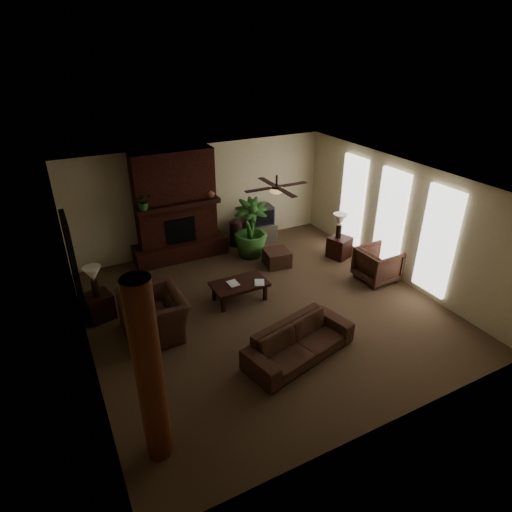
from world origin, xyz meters
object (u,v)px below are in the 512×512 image
floor_plant (251,241)px  lamp_right (340,221)px  armchair_left (153,309)px  coffee_table (239,285)px  log_column (149,375)px  lamp_left (93,276)px  tv_stand (261,232)px  floor_vase (236,231)px  armchair_right (378,263)px  ottoman (277,258)px  side_table_right (339,247)px  side_table_left (99,306)px  sofa (299,337)px

floor_plant → lamp_right: bearing=-28.6°
armchair_left → coffee_table: bearing=98.8°
log_column → armchair_left: (0.67, 2.67, -0.84)m
armchair_left → lamp_left: lamp_left is taller
tv_stand → floor_plant: (-0.70, -0.75, 0.18)m
floor_vase → lamp_left: lamp_left is taller
armchair_left → armchair_right: 5.26m
lamp_left → armchair_right: bearing=-12.5°
armchair_left → lamp_right: bearing=101.1°
log_column → ottoman: log_column is taller
ottoman → side_table_right: (1.68, -0.35, 0.08)m
armchair_right → lamp_left: 6.30m
log_column → coffee_table: 4.12m
ottoman → lamp_left: 4.46m
lamp_left → side_table_right: lamp_left is taller
side_table_left → side_table_right: (6.05, -0.02, 0.00)m
armchair_right → lamp_left: bearing=76.1°
floor_plant → lamp_left: (-4.02, -1.13, 0.57)m
sofa → lamp_right: size_ratio=3.27×
armchair_left → floor_plant: armchair_left is taller
floor_vase → side_table_left: 4.35m
coffee_table → floor_plant: 2.16m
lamp_left → floor_vase: bearing=25.5°
lamp_left → armchair_left: bearing=-48.8°
coffee_table → tv_stand: 3.18m
log_column → sofa: (2.80, 0.82, -0.98)m
armchair_right → tv_stand: 3.54m
floor_vase → ottoman: bearing=-74.1°
ottoman → floor_vase: size_ratio=0.78×
armchair_right → log_column: bearing=109.9°
tv_stand → lamp_right: 2.37m
coffee_table → lamp_left: size_ratio=1.85×
sofa → floor_vase: sofa is taller
ottoman → floor_plant: floor_plant is taller
tv_stand → floor_plant: bearing=-123.6°
floor_plant → side_table_left: 4.17m
sofa → lamp_right: bearing=30.3°
armchair_right → floor_vase: (-2.19, 3.24, -0.01)m
armchair_left → floor_vase: (3.06, 2.88, -0.13)m
log_column → lamp_left: bearing=93.1°
lamp_left → log_column: bearing=-86.9°
coffee_table → floor_vase: 2.79m
sofa → armchair_left: (-2.13, 1.85, 0.15)m
lamp_left → side_table_right: bearing=0.1°
armchair_left → lamp_right: lamp_right is taller
tv_stand → floor_vase: floor_vase is taller
armchair_left → side_table_right: (5.17, 1.01, -0.29)m
side_table_right → floor_plant: bearing=151.0°
coffee_table → floor_plant: floor_plant is taller
floor_plant → floor_vase: bearing=96.3°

